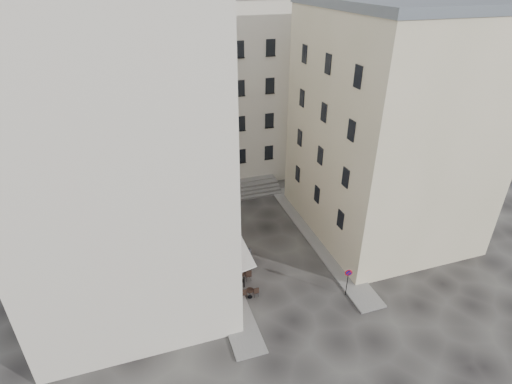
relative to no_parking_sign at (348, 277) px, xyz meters
name	(u,v)px	position (x,y,z in m)	size (l,w,h in m)	color
ground	(281,269)	(-3.38, 4.05, -1.64)	(90.00, 90.00, 0.00)	black
sidewalk_left	(212,250)	(-7.88, 8.05, -1.58)	(2.00, 22.00, 0.12)	slate
sidewalk_right	(316,237)	(1.12, 7.05, -1.58)	(2.00, 18.00, 0.12)	slate
building_left	(115,148)	(-13.88, 7.05, 8.67)	(12.20, 16.20, 20.60)	beige
building_right	(390,125)	(7.12, 7.55, 7.67)	(12.20, 14.20, 18.60)	#C6BC93
building_back	(209,89)	(-4.38, 23.05, 7.67)	(18.20, 10.20, 18.60)	beige
cafe_storefront	(222,253)	(-7.69, 5.05, 0.24)	(1.74, 7.30, 3.50)	#450D09
stone_steps	(236,190)	(-3.38, 16.63, -1.24)	(9.00, 3.15, 0.80)	#5A5855
bollard_near	(244,281)	(-6.63, 3.05, -1.12)	(0.12, 0.12, 0.98)	black
bollard_mid	(231,253)	(-6.63, 6.55, -1.12)	(0.12, 0.12, 0.98)	black
bollard_far	(221,229)	(-6.63, 10.05, -1.12)	(0.12, 0.12, 0.98)	black
no_parking_sign	(348,277)	(0.00, 0.00, 0.00)	(0.51, 0.18, 2.31)	black
bistro_table_a	(250,292)	(-6.54, 1.93, -1.20)	(1.23, 0.57, 0.86)	black
bistro_table_b	(241,276)	(-6.64, 3.70, -1.13)	(1.43, 0.67, 1.00)	black
bistro_table_c	(234,264)	(-6.76, 5.32, -1.22)	(1.16, 0.54, 0.82)	black
bistro_table_d	(231,248)	(-6.43, 7.36, -1.20)	(1.22, 0.57, 0.85)	black
bistro_table_e	(225,238)	(-6.57, 8.73, -1.20)	(1.23, 0.57, 0.86)	black
pedestrian	(248,257)	(-5.62, 5.18, -0.78)	(0.63, 0.41, 1.73)	black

